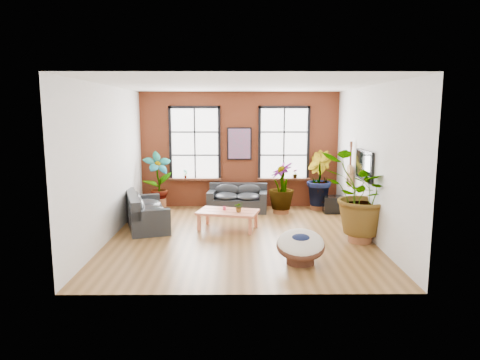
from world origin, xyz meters
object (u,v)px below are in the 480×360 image
object	(u,v)px
sofa_left	(144,212)
coffee_table	(228,213)
sofa_back	(238,199)
papasan_chair	(301,245)

from	to	relation	value
sofa_left	coffee_table	size ratio (longest dim) A/B	1.43
sofa_back	coffee_table	bearing A→B (deg)	-92.18
sofa_back	papasan_chair	xyz separation A→B (m)	(1.21, -4.47, 0.00)
coffee_table	papasan_chair	size ratio (longest dim) A/B	1.54
coffee_table	papasan_chair	world-z (taller)	papasan_chair
sofa_left	papasan_chair	size ratio (longest dim) A/B	2.20
sofa_back	sofa_left	world-z (taller)	sofa_left
sofa_back	papasan_chair	distance (m)	4.63
sofa_back	sofa_left	xyz separation A→B (m)	(-2.38, -1.73, 0.03)
coffee_table	sofa_back	bearing A→B (deg)	97.60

